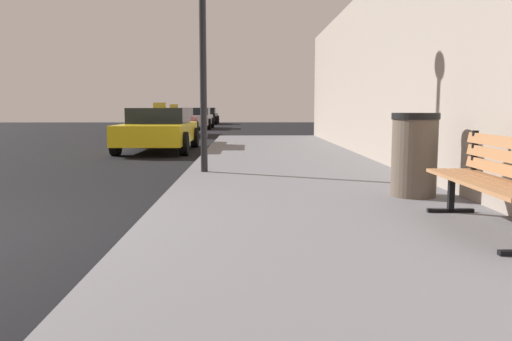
# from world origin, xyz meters

# --- Properties ---
(sidewalk) EXTENTS (4.00, 32.00, 0.15)m
(sidewalk) POSITION_xyz_m (4.00, 0.00, 0.07)
(sidewalk) COLOR slate
(sidewalk) RESTS_ON ground_plane
(bench) EXTENTS (0.53, 1.89, 0.89)m
(bench) POSITION_xyz_m (5.39, -0.32, 0.67)
(bench) COLOR #9E6B42
(bench) RESTS_ON sidewalk
(trash_bin) EXTENTS (0.60, 0.60, 1.07)m
(trash_bin) POSITION_xyz_m (5.24, 1.55, 0.69)
(trash_bin) COLOR brown
(trash_bin) RESTS_ON sidewalk
(street_lamp) EXTENTS (0.36, 0.36, 4.17)m
(street_lamp) POSITION_xyz_m (2.34, 4.13, 3.01)
(street_lamp) COLOR black
(street_lamp) RESTS_ON sidewalk
(car_yellow) EXTENTS (2.05, 4.57, 1.43)m
(car_yellow) POSITION_xyz_m (0.50, 10.34, 0.65)
(car_yellow) COLOR yellow
(car_yellow) RESTS_ON ground_plane
(car_red) EXTENTS (1.98, 4.11, 1.43)m
(car_red) POSITION_xyz_m (-0.23, 18.62, 0.65)
(car_red) COLOR red
(car_red) RESTS_ON ground_plane
(car_white) EXTENTS (2.01, 4.55, 1.27)m
(car_white) POSITION_xyz_m (0.00, 26.65, 0.65)
(car_white) COLOR white
(car_white) RESTS_ON ground_plane
(car_black) EXTENTS (2.01, 4.07, 1.27)m
(car_black) POSITION_xyz_m (-0.13, 35.47, 0.65)
(car_black) COLOR black
(car_black) RESTS_ON ground_plane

